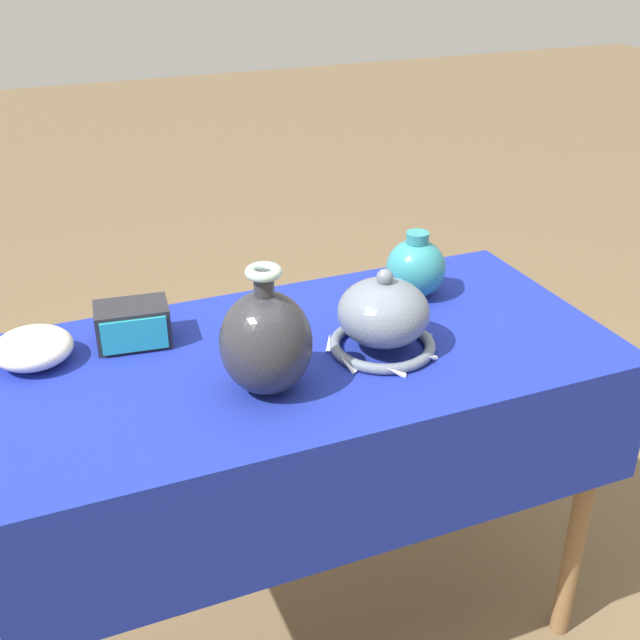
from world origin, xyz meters
TOP-DOWN VIEW (x-y plane):
  - ground_plane at (0.00, 0.00)m, footprint 14.00×14.00m
  - display_table at (0.00, -0.02)m, footprint 1.26×0.62m
  - vase_tall_bulbous at (-0.11, -0.11)m, footprint 0.17×0.17m
  - vase_dome_bell at (0.15, -0.06)m, footprint 0.22×0.23m
  - mosaic_tile_box at (-0.31, 0.16)m, footprint 0.16×0.12m
  - bowl_shallow_ivory at (-0.50, 0.15)m, footprint 0.15×0.15m
  - jar_round_teal at (0.33, 0.14)m, footprint 0.13×0.13m

SIDE VIEW (x-z plane):
  - ground_plane at x=0.00m, z-range 0.00..0.00m
  - display_table at x=0.00m, z-range 0.30..1.08m
  - bowl_shallow_ivory at x=-0.50m, z-range 0.78..0.85m
  - mosaic_tile_box at x=-0.31m, z-range 0.78..0.86m
  - jar_round_teal at x=0.33m, z-range 0.77..0.92m
  - vase_dome_bell at x=0.15m, z-range 0.76..0.94m
  - vase_tall_bulbous at x=-0.11m, z-range 0.76..1.00m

